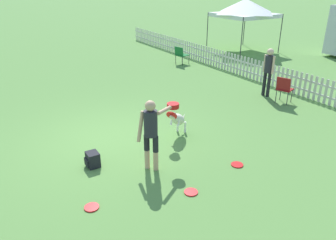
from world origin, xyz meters
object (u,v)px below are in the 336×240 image
object	(u,v)px
frisbee_midfield	(191,192)
handler_person	(153,126)
folding_chair_blue_left	(284,88)
spectator_standing	(268,68)
leaping_dog	(177,119)
canopy_tent_main	(245,8)
folding_chair_center	(181,54)
backpack_on_grass	(93,160)
frisbee_near_dog	(237,165)
frisbee_near_handler	(92,207)

from	to	relation	value
frisbee_midfield	handler_person	bearing A→B (deg)	-171.59
folding_chair_blue_left	spectator_standing	xyz separation A→B (m)	(-0.81, 0.08, 0.45)
leaping_dog	canopy_tent_main	world-z (taller)	canopy_tent_main
folding_chair_center	backpack_on_grass	bearing A→B (deg)	122.44
handler_person	frisbee_near_dog	bearing A→B (deg)	23.76
backpack_on_grass	spectator_standing	world-z (taller)	spectator_standing
frisbee_near_dog	backpack_on_grass	xyz separation A→B (m)	(-1.59, -2.70, 0.15)
leaping_dog	spectator_standing	size ratio (longest dim) A/B	0.60
leaping_dog	folding_chair_center	size ratio (longest dim) A/B	1.18
folding_chair_blue_left	canopy_tent_main	distance (m)	8.50
frisbee_midfield	canopy_tent_main	world-z (taller)	canopy_tent_main
folding_chair_blue_left	canopy_tent_main	world-z (taller)	canopy_tent_main
handler_person	spectator_standing	world-z (taller)	spectator_standing
frisbee_near_handler	frisbee_midfield	xyz separation A→B (m)	(0.54, 1.77, 0.00)
leaping_dog	folding_chair_blue_left	distance (m)	4.26
handler_person	backpack_on_grass	world-z (taller)	handler_person
frisbee_midfield	backpack_on_grass	distance (m)	2.28
handler_person	backpack_on_grass	size ratio (longest dim) A/B	4.75
leaping_dog	frisbee_near_dog	world-z (taller)	leaping_dog
leaping_dog	frisbee_midfield	xyz separation A→B (m)	(2.14, -1.05, -0.49)
canopy_tent_main	frisbee_midfield	bearing A→B (deg)	-46.65
handler_person	backpack_on_grass	distance (m)	1.55
backpack_on_grass	folding_chair_center	size ratio (longest dim) A/B	0.39
handler_person	folding_chair_center	xyz separation A→B (m)	(-7.37, 5.50, -0.48)
folding_chair_blue_left	frisbee_near_handler	bearing A→B (deg)	85.52
leaping_dog	backpack_on_grass	size ratio (longest dim) A/B	3.03
canopy_tent_main	spectator_standing	distance (m)	7.72
frisbee_near_dog	folding_chair_center	xyz separation A→B (m)	(-8.23, 3.90, 0.49)
frisbee_near_handler	backpack_on_grass	size ratio (longest dim) A/B	0.81
leaping_dog	canopy_tent_main	distance (m)	11.58
folding_chair_blue_left	canopy_tent_main	size ratio (longest dim) A/B	0.31
handler_person	folding_chair_blue_left	world-z (taller)	handler_person
backpack_on_grass	folding_chair_center	distance (m)	9.38
canopy_tent_main	folding_chair_blue_left	bearing A→B (deg)	-33.77
frisbee_near_dog	folding_chair_blue_left	distance (m)	4.46
folding_chair_blue_left	spectator_standing	bearing A→B (deg)	-25.51
spectator_standing	backpack_on_grass	bearing A→B (deg)	94.75
frisbee_near_handler	folding_chair_blue_left	bearing A→B (deg)	105.11
leaping_dog	spectator_standing	bearing A→B (deg)	-113.28
leaping_dog	folding_chair_blue_left	size ratio (longest dim) A/B	1.11
frisbee_near_dog	backpack_on_grass	size ratio (longest dim) A/B	0.81
handler_person	frisbee_midfield	distance (m)	1.52
handler_person	canopy_tent_main	xyz separation A→B (m)	(-8.20, 10.09, 1.31)
leaping_dog	backpack_on_grass	xyz separation A→B (m)	(0.25, -2.32, -0.34)
folding_chair_blue_left	frisbee_midfield	bearing A→B (deg)	95.23
frisbee_midfield	canopy_tent_main	size ratio (longest dim) A/B	0.09
frisbee_midfield	spectator_standing	size ratio (longest dim) A/B	0.16
handler_person	leaping_dog	world-z (taller)	handler_person
leaping_dog	frisbee_near_handler	xyz separation A→B (m)	(1.60, -2.82, -0.49)
leaping_dog	frisbee_near_dog	size ratio (longest dim) A/B	3.72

